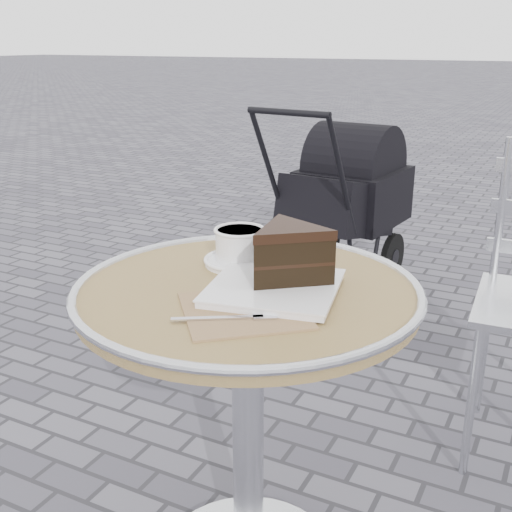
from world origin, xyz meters
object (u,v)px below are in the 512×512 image
at_px(cafe_table, 248,359).
at_px(cappuccino_set, 241,249).
at_px(cake_plate_set, 285,261).
at_px(baby_stroller, 343,206).

distance_m(cafe_table, cappuccino_set, 0.25).
xyz_separation_m(cafe_table, cappuccino_set, (-0.08, 0.12, 0.20)).
bearing_deg(cafe_table, cappuccino_set, 123.91).
relative_size(cafe_table, cappuccino_set, 4.44).
bearing_deg(cappuccino_set, cafe_table, -46.67).
xyz_separation_m(cake_plate_set, baby_stroller, (-0.53, 1.87, -0.37)).
relative_size(cappuccino_set, baby_stroller, 0.18).
relative_size(cake_plate_set, baby_stroller, 0.43).
relative_size(cafe_table, cake_plate_set, 1.81).
height_order(cake_plate_set, baby_stroller, baby_stroller).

